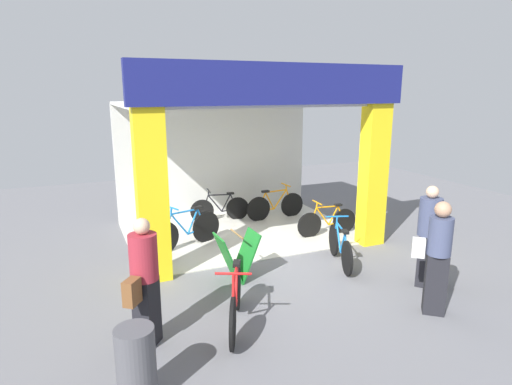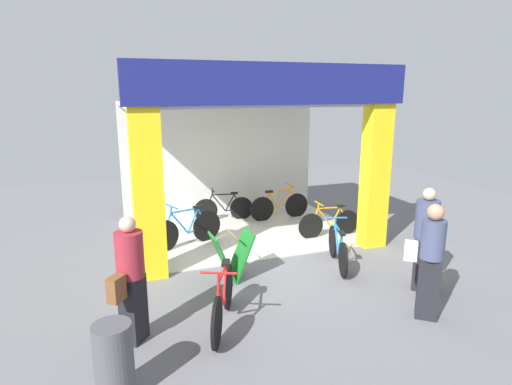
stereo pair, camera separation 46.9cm
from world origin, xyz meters
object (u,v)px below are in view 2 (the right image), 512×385
bicycle_inside_2 (329,223)px  pedestrian_1 (130,278)px  bicycle_parked_1 (223,300)px  pedestrian_2 (430,260)px  bicycle_parked_0 (338,248)px  sandwich_board_sign (232,256)px  bicycle_inside_0 (186,229)px  pedestrian_0 (425,237)px  trash_bin (114,362)px  bicycle_inside_1 (279,206)px  bicycle_inside_3 (224,208)px

bicycle_inside_2 → pedestrian_1: (-4.50, -2.77, 0.56)m
bicycle_parked_1 → pedestrian_2: size_ratio=0.93×
bicycle_parked_0 → sandwich_board_sign: bicycle_parked_0 is taller
pedestrian_2 → bicycle_inside_2: bearing=82.7°
bicycle_inside_0 → bicycle_parked_0: 3.18m
bicycle_inside_0 → pedestrian_0: pedestrian_0 is taller
pedestrian_2 → trash_bin: pedestrian_2 is taller
sandwich_board_sign → pedestrian_1: (-1.78, -1.39, 0.46)m
bicycle_inside_1 → bicycle_inside_2: bicycle_inside_1 is taller
bicycle_inside_2 → bicycle_parked_1: bearing=-139.6°
bicycle_inside_0 → bicycle_inside_3: size_ratio=1.11×
bicycle_inside_1 → pedestrian_2: pedestrian_2 is taller
bicycle_parked_0 → sandwich_board_sign: 2.04m
bicycle_inside_3 → bicycle_inside_2: bearing=-47.0°
bicycle_inside_0 → sandwich_board_sign: size_ratio=1.92×
bicycle_inside_2 → sandwich_board_sign: (-2.72, -1.38, 0.10)m
sandwich_board_sign → pedestrian_1: 2.31m
bicycle_inside_2 → pedestrian_0: pedestrian_0 is taller
bicycle_inside_3 → bicycle_parked_0: size_ratio=0.98×
bicycle_inside_1 → bicycle_inside_2: 1.71m
pedestrian_0 → trash_bin: bearing=-168.7°
pedestrian_2 → bicycle_inside_0: bearing=123.1°
sandwich_board_sign → trash_bin: (-2.06, -2.44, 0.01)m
bicycle_inside_1 → pedestrian_2: bearing=-89.4°
bicycle_parked_0 → bicycle_parked_1: size_ratio=0.95×
bicycle_parked_1 → pedestrian_2: 2.98m
bicycle_inside_2 → sandwich_board_sign: sandwich_board_sign is taller
bicycle_inside_3 → sandwich_board_sign: 3.50m
sandwich_board_sign → bicycle_parked_0: bearing=-4.1°
pedestrian_1 → trash_bin: bearing=-104.9°
bicycle_inside_2 → sandwich_board_sign: bearing=-153.1°
bicycle_inside_1 → bicycle_inside_3: 1.41m
sandwich_board_sign → pedestrian_2: (2.26, -2.23, 0.47)m
bicycle_inside_3 → bicycle_parked_1: (-1.42, -4.82, 0.05)m
sandwich_board_sign → pedestrian_2: size_ratio=0.50×
bicycle_parked_1 → sandwich_board_sign: 1.53m
bicycle_inside_1 → bicycle_inside_3: (-1.36, 0.38, -0.02)m
bicycle_inside_3 → pedestrian_2: 5.83m
bicycle_inside_2 → trash_bin: (-4.78, -3.82, 0.11)m
pedestrian_0 → pedestrian_2: pedestrian_0 is taller
pedestrian_1 → bicycle_inside_1: bearing=47.9°
bicycle_inside_1 → pedestrian_2: size_ratio=0.94×
bicycle_parked_1 → pedestrian_0: size_ratio=0.92×
bicycle_inside_3 → pedestrian_0: (2.01, -4.85, 0.57)m
bicycle_inside_3 → bicycle_inside_1: bearing=-15.7°
sandwich_board_sign → pedestrian_0: pedestrian_0 is taller
bicycle_parked_1 → pedestrian_0: (3.43, -0.03, 0.52)m
bicycle_inside_3 → trash_bin: 6.52m
pedestrian_0 → trash_bin: (-4.92, -0.99, -0.47)m
bicycle_inside_3 → pedestrian_2: pedestrian_2 is taller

